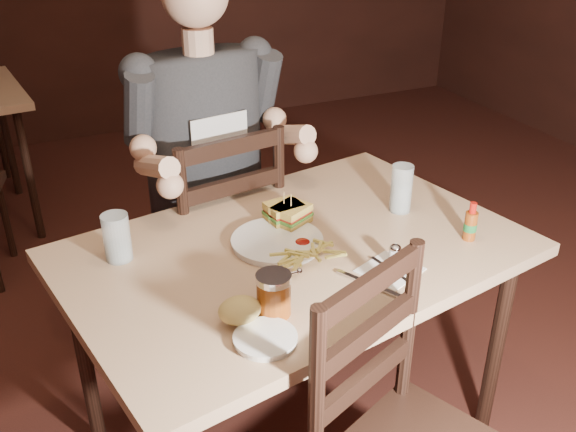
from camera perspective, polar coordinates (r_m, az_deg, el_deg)
name	(u,v)px	position (r m, az deg, el deg)	size (l,w,h in m)	color
room_shell	(340,44)	(1.53, 4.69, 14.96)	(7.00, 7.00, 7.00)	black
main_table	(295,267)	(1.94, 0.61, -4.60)	(1.46, 1.11, 0.77)	tan
chair_far	(210,242)	(2.49, -6.96, -2.34)	(0.46, 0.50, 0.99)	black
diner	(208,116)	(2.23, -7.12, 8.81)	(0.59, 0.46, 1.02)	#2B2B2F
dinner_plate	(277,242)	(1.91, -0.97, -2.36)	(0.27, 0.27, 0.02)	white
sandwich_left	(291,209)	(1.98, 0.27, 0.59)	(0.11, 0.09, 0.10)	#D3B452
sandwich_right	(284,207)	(1.99, -0.37, 0.80)	(0.11, 0.09, 0.10)	#D3B452
fries_pile	(307,255)	(1.80, 1.73, -3.46)	(0.23, 0.16, 0.04)	#E1D46A
ketchup_dollop	(303,242)	(1.89, 1.31, -2.31)	(0.04, 0.04, 0.01)	maroon
glass_left	(117,237)	(1.88, -14.97, -1.85)	(0.08, 0.08, 0.14)	silver
glass_right	(401,189)	(2.11, 10.04, 2.42)	(0.07, 0.07, 0.16)	silver
hot_sauce	(471,221)	(1.99, 15.96, -0.45)	(0.04, 0.04, 0.12)	#82390F
salt_shaker	(395,256)	(1.82, 9.47, -3.53)	(0.03, 0.03, 0.06)	white
syrup_dispenser	(274,294)	(1.60, -1.27, -6.99)	(0.09, 0.09, 0.11)	#82390F
napkin	(390,270)	(1.82, 9.06, -4.76)	(0.15, 0.14, 0.00)	white
knife	(373,285)	(1.74, 7.60, -6.14)	(0.01, 0.23, 0.01)	silver
fork	(390,270)	(1.81, 9.04, -4.72)	(0.01, 0.16, 0.00)	silver
side_plate	(265,340)	(1.54, -2.03, -10.94)	(0.15, 0.15, 0.01)	white
bread_roll	(240,310)	(1.57, -4.32, -8.34)	(0.11, 0.09, 0.06)	tan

